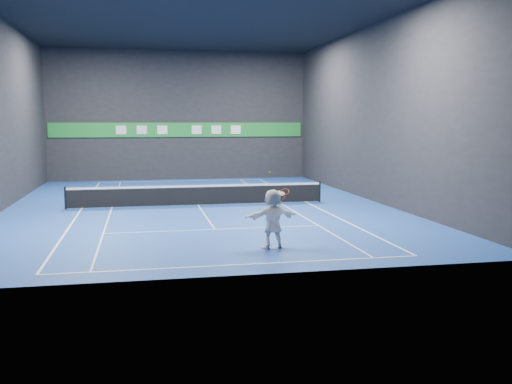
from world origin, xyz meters
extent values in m
plane|color=#1B4096|center=(0.00, 0.00, 0.00)|extent=(26.00, 26.00, 0.00)
plane|color=black|center=(0.00, 0.00, 9.00)|extent=(26.00, 26.00, 0.00)
cube|color=black|center=(0.00, 13.00, 4.50)|extent=(18.00, 0.10, 9.00)
cube|color=black|center=(0.00, -13.00, 4.50)|extent=(18.00, 0.10, 9.00)
cube|color=black|center=(9.00, 0.00, 4.50)|extent=(0.10, 26.00, 9.00)
cube|color=white|center=(0.00, -11.89, 0.00)|extent=(10.98, 0.08, 0.01)
cube|color=white|center=(0.00, 11.89, 0.00)|extent=(10.98, 0.08, 0.01)
cube|color=white|center=(-5.49, 0.00, 0.00)|extent=(0.08, 23.78, 0.01)
cube|color=white|center=(5.49, 0.00, 0.00)|extent=(0.08, 23.78, 0.01)
cube|color=white|center=(-4.11, 0.00, 0.00)|extent=(0.06, 23.78, 0.01)
cube|color=white|center=(4.11, 0.00, 0.00)|extent=(0.06, 23.78, 0.01)
cube|color=white|center=(0.00, -6.40, 0.00)|extent=(8.23, 0.06, 0.01)
cube|color=white|center=(0.00, 6.40, 0.00)|extent=(8.23, 0.06, 0.01)
cube|color=white|center=(0.00, 0.00, 0.00)|extent=(0.06, 12.80, 0.01)
imported|color=white|center=(1.43, -9.94, 0.96)|extent=(1.86, 0.90, 1.92)
sphere|color=#B4CE22|center=(1.36, -9.80, 2.46)|extent=(0.06, 0.06, 0.06)
cylinder|color=black|center=(-6.20, 0.00, 0.54)|extent=(0.10, 0.10, 1.07)
cylinder|color=black|center=(6.20, 0.00, 0.54)|extent=(0.10, 0.10, 1.07)
cube|color=black|center=(0.00, 0.00, 0.47)|extent=(12.40, 0.03, 0.86)
cube|color=white|center=(0.00, 0.00, 0.95)|extent=(12.40, 0.04, 0.10)
cube|color=#1D862E|center=(0.00, 12.94, 3.50)|extent=(17.64, 0.06, 1.00)
cube|color=silver|center=(-4.00, 12.88, 3.50)|extent=(0.70, 0.04, 0.60)
cube|color=silver|center=(-2.60, 12.88, 3.50)|extent=(0.70, 0.04, 0.60)
cube|color=white|center=(-1.20, 12.88, 3.50)|extent=(0.70, 0.04, 0.60)
cube|color=white|center=(1.20, 12.88, 3.50)|extent=(0.70, 0.04, 0.60)
cube|color=white|center=(2.60, 12.88, 3.50)|extent=(0.70, 0.04, 0.60)
cube|color=white|center=(4.00, 12.88, 3.50)|extent=(0.70, 0.04, 0.60)
torus|color=red|center=(1.85, -9.89, 1.82)|extent=(0.40, 0.33, 0.27)
cylinder|color=#C5D049|center=(1.72, -9.89, 1.78)|extent=(0.38, 0.34, 0.18)
cylinder|color=red|center=(1.82, -9.89, 1.62)|extent=(0.06, 0.16, 0.15)
cylinder|color=yellow|center=(1.67, -9.91, 1.40)|extent=(0.13, 0.18, 0.23)
camera|label=1|loc=(-2.67, -27.60, 4.07)|focal=40.00mm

